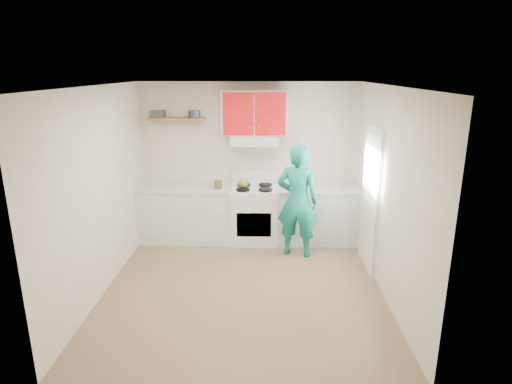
{
  "coord_description": "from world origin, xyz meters",
  "views": [
    {
      "loc": [
        0.28,
        -5.12,
        2.79
      ],
      "look_at": [
        0.15,
        0.55,
        1.15
      ],
      "focal_mm": 29.93,
      "sensor_mm": 36.0,
      "label": 1
    }
  ],
  "objects_px": {
    "crock": "(218,185)",
    "tin": "(194,114)",
    "kettle": "(243,183)",
    "person": "(298,201)",
    "stove": "(254,215)"
  },
  "relations": [
    {
      "from": "kettle",
      "to": "crock",
      "type": "bearing_deg",
      "value": -172.36
    },
    {
      "from": "crock",
      "to": "kettle",
      "type": "bearing_deg",
      "value": 11.26
    },
    {
      "from": "kettle",
      "to": "person",
      "type": "relative_size",
      "value": 0.1
    },
    {
      "from": "stove",
      "to": "kettle",
      "type": "relative_size",
      "value": 5.36
    },
    {
      "from": "kettle",
      "to": "person",
      "type": "xyz_separation_m",
      "value": [
        0.85,
        -0.58,
        -0.12
      ]
    },
    {
      "from": "stove",
      "to": "person",
      "type": "xyz_separation_m",
      "value": [
        0.67,
        -0.54,
        0.41
      ]
    },
    {
      "from": "stove",
      "to": "tin",
      "type": "height_order",
      "value": "tin"
    },
    {
      "from": "stove",
      "to": "kettle",
      "type": "bearing_deg",
      "value": 168.16
    },
    {
      "from": "tin",
      "to": "crock",
      "type": "bearing_deg",
      "value": -26.36
    },
    {
      "from": "stove",
      "to": "crock",
      "type": "height_order",
      "value": "crock"
    },
    {
      "from": "crock",
      "to": "person",
      "type": "height_order",
      "value": "person"
    },
    {
      "from": "stove",
      "to": "kettle",
      "type": "xyz_separation_m",
      "value": [
        -0.18,
        0.04,
        0.53
      ]
    },
    {
      "from": "crock",
      "to": "tin",
      "type": "bearing_deg",
      "value": 153.64
    },
    {
      "from": "kettle",
      "to": "crock",
      "type": "distance_m",
      "value": 0.41
    },
    {
      "from": "stove",
      "to": "crock",
      "type": "distance_m",
      "value": 0.79
    }
  ]
}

